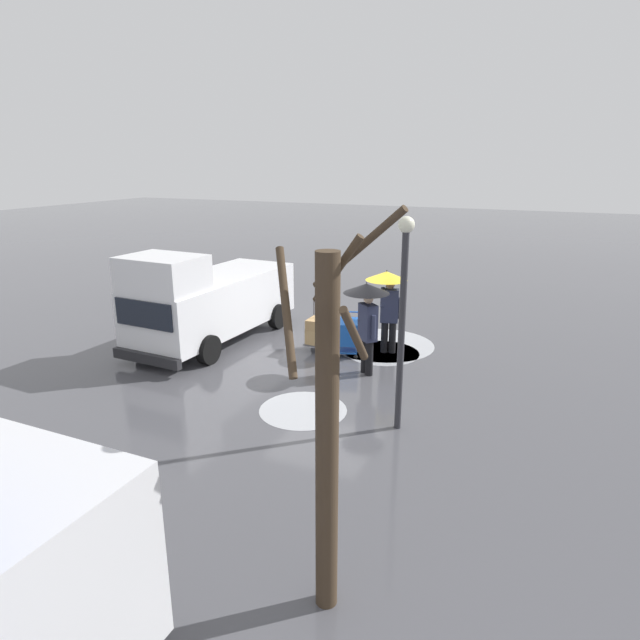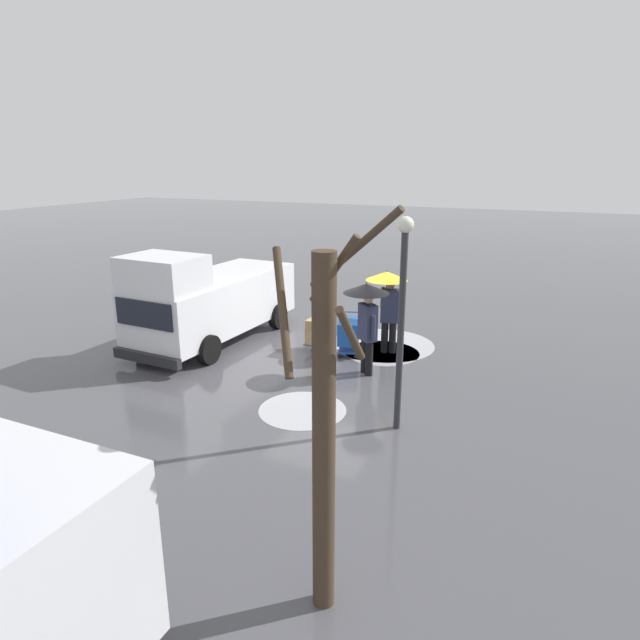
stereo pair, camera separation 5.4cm
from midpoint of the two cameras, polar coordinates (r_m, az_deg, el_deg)
ground_plane at (r=13.65m, az=0.77°, el=-3.80°), size 90.00×90.00×0.00m
slush_patch_near_cluster at (r=9.19m, az=-26.47°, el=-16.47°), size 2.87×2.87×0.01m
slush_patch_under_van at (r=10.83m, az=-1.72°, el=-9.44°), size 1.74×1.74×0.01m
slush_patch_mid_street at (r=14.57m, az=6.69°, el=-2.57°), size 2.76×2.76×0.01m
slush_patch_far_side at (r=13.96m, az=6.69°, el=-3.44°), size 1.90×1.90×0.01m
cargo_van_parked_right at (r=14.67m, az=-11.51°, el=2.14°), size 2.40×5.43×2.60m
shopping_cart_vendor at (r=13.61m, az=3.14°, el=-1.36°), size 0.77×0.95×1.04m
hand_dolly_boxes at (r=13.86m, az=-0.22°, el=-1.20°), size 0.54×0.72×1.32m
pedestrian_pink_side at (r=13.55m, az=7.29°, el=2.92°), size 1.04×1.04×2.15m
pedestrian_black_side at (r=12.15m, az=5.09°, el=1.39°), size 1.04×1.04×2.15m
bare_tree_near at (r=5.57m, az=0.74°, el=-11.32°), size 1.24×1.24×4.36m
street_lamp at (r=9.42m, az=8.80°, el=1.72°), size 0.28×0.28×3.86m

